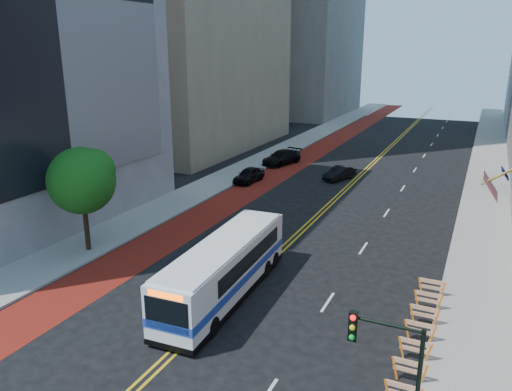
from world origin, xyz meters
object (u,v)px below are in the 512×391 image
at_px(transit_bus, 225,268).
at_px(car_b, 340,173).
at_px(car_c, 282,157).
at_px(car_a, 249,175).
at_px(street_tree, 83,178).
at_px(traffic_signal, 388,365).

bearing_deg(transit_bus, car_b, 89.98).
bearing_deg(car_c, car_a, -74.43).
bearing_deg(car_c, car_b, -10.77).
bearing_deg(car_a, street_tree, -92.12).
bearing_deg(car_b, traffic_signal, -52.13).
height_order(traffic_signal, transit_bus, traffic_signal).
bearing_deg(street_tree, car_b, 68.37).
xyz_separation_m(traffic_signal, car_b, (-10.91, 34.13, -3.08)).
relative_size(car_a, car_b, 1.07).
bearing_deg(traffic_signal, car_b, 107.73).
height_order(car_a, car_b, car_a).
xyz_separation_m(street_tree, car_b, (9.74, 24.57, -4.26)).
bearing_deg(car_b, car_a, -128.97).
height_order(traffic_signal, car_c, traffic_signal).
bearing_deg(street_tree, car_a, 84.42).
height_order(traffic_signal, car_b, traffic_signal).
distance_m(traffic_signal, car_b, 35.96).
distance_m(traffic_signal, car_c, 42.45).
height_order(car_b, car_c, car_c).
xyz_separation_m(transit_bus, car_b, (-1.13, 26.16, -0.97)).
distance_m(transit_bus, car_b, 26.20).
bearing_deg(car_b, car_c, 173.80).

